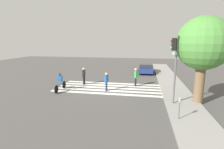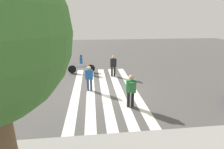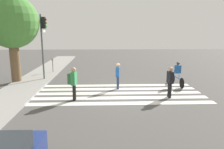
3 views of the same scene
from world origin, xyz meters
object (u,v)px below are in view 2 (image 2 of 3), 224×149
at_px(pedestrian_adult_yellow_jacket, 131,89).
at_px(pedestrian_adult_tall_backpack, 89,77).
at_px(cyclist_near_curb, 81,63).
at_px(pedestrian_adult_blue_shirt, 113,65).

height_order(pedestrian_adult_yellow_jacket, pedestrian_adult_tall_backpack, pedestrian_adult_yellow_jacket).
bearing_deg(cyclist_near_curb, pedestrian_adult_tall_backpack, 97.28).
xyz_separation_m(pedestrian_adult_blue_shirt, cyclist_near_curb, (2.69, -1.34, -0.13)).
height_order(pedestrian_adult_yellow_jacket, pedestrian_adult_blue_shirt, pedestrian_adult_yellow_jacket).
xyz_separation_m(pedestrian_adult_yellow_jacket, pedestrian_adult_blue_shirt, (0.29, -5.43, -0.07)).
bearing_deg(pedestrian_adult_blue_shirt, pedestrian_adult_yellow_jacket, -94.23).
xyz_separation_m(pedestrian_adult_yellow_jacket, cyclist_near_curb, (2.98, -6.77, -0.21)).
bearing_deg(pedestrian_adult_yellow_jacket, cyclist_near_curb, 122.37).
bearing_deg(pedestrian_adult_tall_backpack, pedestrian_adult_yellow_jacket, 144.02).
height_order(pedestrian_adult_tall_backpack, pedestrian_adult_blue_shirt, pedestrian_adult_blue_shirt).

